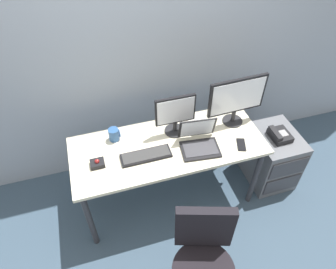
# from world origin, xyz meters

# --- Properties ---
(ground_plane) EXTENTS (8.00, 8.00, 0.00)m
(ground_plane) POSITION_xyz_m (0.00, 0.00, 0.00)
(ground_plane) COLOR #384C5E
(back_wall) EXTENTS (6.00, 0.10, 2.80)m
(back_wall) POSITION_xyz_m (0.00, 0.68, 1.40)
(back_wall) COLOR #94A0B0
(back_wall) RESTS_ON ground
(desk) EXTENTS (1.62, 0.66, 0.76)m
(desk) POSITION_xyz_m (0.00, 0.00, 0.67)
(desk) COLOR beige
(desk) RESTS_ON ground
(file_cabinet) EXTENTS (0.42, 0.53, 0.59)m
(file_cabinet) POSITION_xyz_m (1.07, -0.04, 0.29)
(file_cabinet) COLOR slate
(file_cabinet) RESTS_ON ground
(desk_phone) EXTENTS (0.17, 0.20, 0.09)m
(desk_phone) POSITION_xyz_m (1.06, -0.06, 0.62)
(desk_phone) COLOR black
(desk_phone) RESTS_ON file_cabinet
(office_chair) EXTENTS (0.52, 0.54, 0.93)m
(office_chair) POSITION_xyz_m (-0.02, -0.91, 0.42)
(office_chair) COLOR black
(office_chair) RESTS_ON ground
(monitor_main) EXTENTS (0.52, 0.18, 0.46)m
(monitor_main) POSITION_xyz_m (0.64, 0.11, 1.02)
(monitor_main) COLOR #262628
(monitor_main) RESTS_ON desk
(monitor_side) EXTENTS (0.34, 0.18, 0.37)m
(monitor_side) POSITION_xyz_m (0.11, 0.14, 0.96)
(monitor_side) COLOR #262628
(monitor_side) RESTS_ON desk
(keyboard) EXTENTS (0.41, 0.14, 0.03)m
(keyboard) POSITION_xyz_m (-0.21, -0.08, 0.77)
(keyboard) COLOR black
(keyboard) RESTS_ON desk
(laptop) EXTENTS (0.34, 0.31, 0.23)m
(laptop) POSITION_xyz_m (0.24, -0.09, 0.81)
(laptop) COLOR black
(laptop) RESTS_ON desk
(trackball_mouse) EXTENTS (0.11, 0.09, 0.07)m
(trackball_mouse) POSITION_xyz_m (-0.59, -0.05, 0.78)
(trackball_mouse) COLOR black
(trackball_mouse) RESTS_ON desk
(coffee_mug) EXTENTS (0.10, 0.09, 0.11)m
(coffee_mug) POSITION_xyz_m (-0.41, 0.20, 0.81)
(coffee_mug) COLOR #2E568D
(coffee_mug) RESTS_ON desk
(paper_notepad) EXTENTS (0.18, 0.23, 0.01)m
(paper_notepad) POSITION_xyz_m (0.32, 0.18, 0.76)
(paper_notepad) COLOR white
(paper_notepad) RESTS_ON desk
(cell_phone) EXTENTS (0.11, 0.16, 0.01)m
(cell_phone) POSITION_xyz_m (0.59, -0.18, 0.76)
(cell_phone) COLOR black
(cell_phone) RESTS_ON desk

